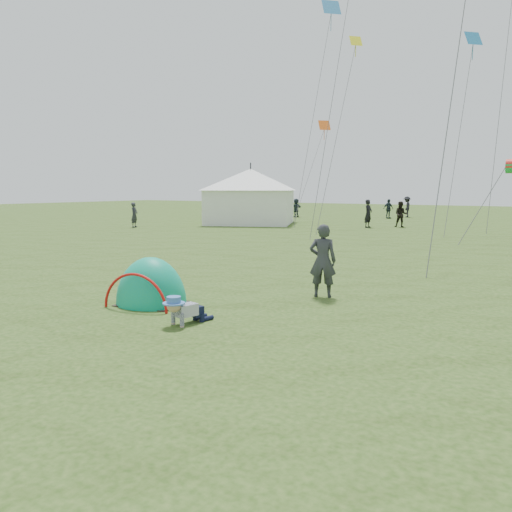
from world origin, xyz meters
The scene contains 17 objects.
ground centered at (0.00, 0.00, 0.00)m, with size 140.00×140.00×0.00m, color #214010.
crawling_toddler centered at (0.57, 0.03, 0.29)m, with size 0.52×0.75×0.57m, color black, non-canonical shape.
popup_tent centered at (-1.11, 0.90, 0.00)m, with size 1.61×1.32×2.08m, color #049689.
standing_adult centered at (1.72, 3.59, 0.85)m, with size 0.62×0.41×1.71m, color #2E2F35.
event_marquee centered at (-12.95, 22.91, 2.08)m, with size 6.04×6.04×4.15m, color white, non-canonical shape.
crowd_person_0 centered at (-4.62, 23.98, 0.90)m, with size 0.65×0.43×1.79m, color black.
crowd_person_2 centered at (-6.58, 34.11, 0.81)m, with size 0.95×0.39×1.61m, color #26343B.
crowd_person_3 centered at (-18.34, 26.08, 0.81)m, with size 1.04×0.60×1.61m, color black.
crowd_person_5 centered at (-19.65, 27.78, 0.85)m, with size 1.58×0.50×1.71m, color #1F2D35.
crowd_person_7 centered at (-2.93, 25.34, 0.83)m, with size 0.81×0.63×1.67m, color black.
crowd_person_9 centered at (-5.84, 36.88, 0.90)m, with size 1.16×0.67×1.80m, color black.
crowd_person_11 centered at (-14.03, 31.80, 0.81)m, with size 1.50×0.48×1.61m, color #26323C.
crowd_person_12 centered at (-17.38, 16.00, 0.80)m, with size 0.58×0.38×1.60m, color #2C2D35.
diamond_kite_0 centered at (-10.56, 29.87, 7.41)m, with size 0.91×0.91×0.00m, color orange.
diamond_kite_2 centered at (-5.25, 22.68, 11.25)m, with size 0.74×0.74×0.00m, color yellow.
diamond_kite_4 centered at (0.94, 24.90, 10.98)m, with size 0.95×0.95×0.00m, color #2277B3.
diamond_kite_10 centered at (-8.40, 25.99, 14.68)m, with size 1.24×1.24×0.00m, color teal.
Camera 1 is at (6.59, -6.86, 2.52)m, focal length 35.00 mm.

